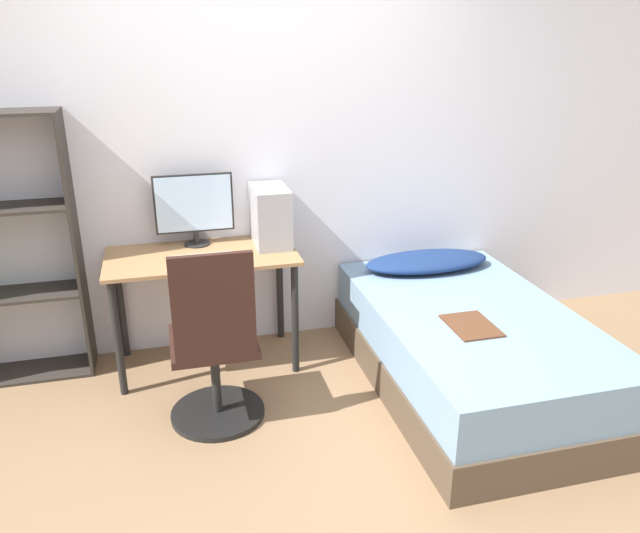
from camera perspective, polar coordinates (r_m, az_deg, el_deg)
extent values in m
plane|color=#846647|center=(3.16, -0.60, -18.37)|extent=(14.00, 14.00, 0.00)
cube|color=silver|center=(3.99, -5.98, 10.07)|extent=(8.00, 0.05, 2.50)
cube|color=#997047|center=(3.79, -10.76, 0.95)|extent=(1.13, 0.58, 0.02)
cylinder|color=black|center=(3.72, -18.01, -6.31)|extent=(0.04, 0.04, 0.71)
cylinder|color=black|center=(3.78, -2.29, -4.81)|extent=(0.04, 0.04, 0.71)
cylinder|color=black|center=(4.16, -17.74, -3.36)|extent=(0.04, 0.04, 0.71)
cylinder|color=black|center=(4.20, -3.69, -2.06)|extent=(0.04, 0.04, 0.71)
cube|color=#2D2823|center=(3.93, -21.33, 1.66)|extent=(0.02, 0.29, 1.59)
cube|color=#2D2823|center=(4.30, -24.80, -8.70)|extent=(0.71, 0.29, 0.02)
cube|color=#2D2823|center=(4.09, -25.91, -2.29)|extent=(0.71, 0.29, 0.02)
cube|color=#2D2823|center=(3.93, -27.11, 4.74)|extent=(0.71, 0.29, 0.02)
cylinder|color=black|center=(3.58, -9.30, -13.03)|extent=(0.51, 0.51, 0.03)
cylinder|color=black|center=(3.46, -9.51, -10.03)|extent=(0.05, 0.05, 0.41)
cube|color=black|center=(3.35, -9.74, -6.75)|extent=(0.45, 0.45, 0.04)
cube|color=black|center=(3.04, -9.71, -3.68)|extent=(0.40, 0.04, 0.54)
cube|color=#4C3D2D|center=(3.86, 13.43, -9.00)|extent=(1.12, 1.87, 0.22)
cube|color=#708EA8|center=(3.74, 13.74, -5.78)|extent=(1.09, 1.84, 0.27)
ellipsoid|color=navy|center=(4.22, 9.75, 0.47)|extent=(0.85, 0.36, 0.11)
cube|color=#56331E|center=(3.49, 13.66, -5.28)|extent=(0.24, 0.32, 0.01)
cylinder|color=black|center=(3.96, -11.19, 2.06)|extent=(0.16, 0.16, 0.01)
cylinder|color=black|center=(3.95, -11.23, 2.71)|extent=(0.04, 0.04, 0.09)
cube|color=black|center=(3.89, -11.46, 5.69)|extent=(0.48, 0.01, 0.36)
cube|color=#B2D1EF|center=(3.88, -11.45, 5.66)|extent=(0.45, 0.01, 0.34)
cube|color=silver|center=(3.68, -10.69, 0.66)|extent=(0.36, 0.15, 0.02)
cube|color=#99999E|center=(3.86, -4.56, 4.63)|extent=(0.21, 0.36, 0.36)
ellipsoid|color=silver|center=(3.69, -7.17, 0.97)|extent=(0.06, 0.09, 0.02)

